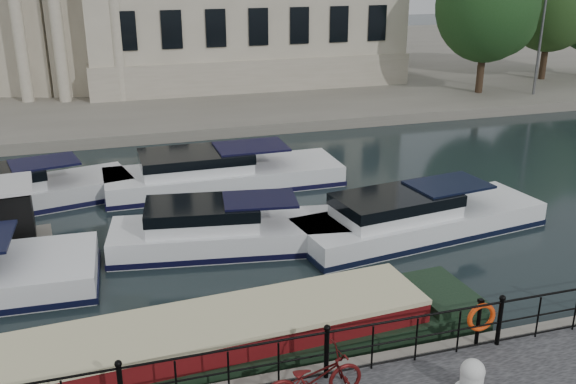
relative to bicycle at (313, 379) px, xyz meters
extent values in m
plane|color=black|center=(0.52, 2.90, -1.09)|extent=(160.00, 160.00, 0.00)
cube|color=#6B665B|center=(0.52, 41.90, -0.81)|extent=(120.00, 42.00, 0.55)
sphere|color=black|center=(-3.48, 0.65, 0.61)|extent=(0.14, 0.14, 0.14)
cylinder|color=black|center=(0.52, 0.65, 0.01)|extent=(0.10, 0.10, 1.10)
sphere|color=black|center=(0.52, 0.65, 0.61)|extent=(0.14, 0.14, 0.14)
cylinder|color=black|center=(4.52, 0.65, 0.01)|extent=(0.10, 0.10, 1.10)
sphere|color=black|center=(4.52, 0.65, 0.61)|extent=(0.14, 0.14, 0.14)
cylinder|color=black|center=(0.52, 0.65, 0.51)|extent=(24.00, 0.05, 0.05)
cylinder|color=black|center=(0.52, 0.65, 0.01)|extent=(24.00, 0.04, 0.04)
cylinder|color=black|center=(0.52, 0.65, -0.46)|extent=(24.00, 0.04, 0.04)
cube|color=#9E937F|center=(6.52, 35.90, 0.46)|extent=(20.30, 14.30, 2.00)
cube|color=#ADA38C|center=(-2.81, 31.93, 4.96)|extent=(5.73, 4.06, 11.00)
cylinder|color=#ADA38C|center=(-1.77, 29.06, 4.36)|extent=(0.70, 0.70, 9.80)
cylinder|color=#ADA38C|center=(-4.97, 29.77, 4.36)|extent=(0.70, 0.70, 9.80)
cube|color=#ADA38C|center=(-7.77, 33.35, 4.96)|extent=(5.90, 4.56, 11.00)
cylinder|color=#ADA38C|center=(-7.08, 30.38, 4.36)|extent=(0.70, 0.70, 9.80)
cylinder|color=#59595B|center=(22.52, 23.40, 3.46)|extent=(0.16, 0.16, 8.00)
imported|color=#4D0D0D|center=(0.00, 0.00, 0.00)|extent=(2.09, 0.88, 1.07)
cylinder|color=silver|center=(3.07, -0.61, -0.30)|extent=(0.46, 0.46, 0.48)
sphere|color=silver|center=(3.07, -0.61, -0.06)|extent=(0.48, 0.48, 0.48)
cylinder|color=black|center=(4.09, 0.80, 0.00)|extent=(0.09, 0.09, 1.07)
cube|color=black|center=(4.09, 0.80, 0.53)|extent=(0.11, 0.11, 0.07)
torus|color=#FF420D|center=(4.09, 0.72, 0.18)|extent=(0.68, 0.11, 0.68)
cube|color=black|center=(-3.37, 2.34, -0.99)|extent=(17.16, 3.34, 1.02)
cube|color=#5B0D0F|center=(-3.37, 2.34, -0.34)|extent=(13.73, 2.79, 0.80)
cube|color=beige|center=(-3.37, 2.34, 0.06)|extent=(13.74, 2.86, 0.11)
cube|color=#6B665B|center=(-6.49, 10.40, -1.04)|extent=(2.94, 2.52, 0.23)
cube|color=black|center=(-6.49, 10.40, 0.01)|extent=(1.98, 1.98, 1.65)
cube|color=white|center=(0.27, 8.40, -0.89)|extent=(7.67, 3.42, 1.20)
cube|color=black|center=(0.27, 8.40, -0.97)|extent=(7.75, 3.46, 0.18)
cube|color=white|center=(-0.61, 8.53, -0.04)|extent=(3.58, 2.39, 0.90)
cube|color=black|center=(1.14, 8.26, 0.46)|extent=(2.44, 1.94, 0.08)
cube|color=white|center=(6.39, 7.64, -0.89)|extent=(8.68, 3.64, 1.20)
cube|color=black|center=(6.39, 7.64, -0.97)|extent=(8.77, 3.67, 0.18)
cube|color=white|center=(5.39, 7.50, -0.04)|extent=(4.03, 2.55, 0.90)
cube|color=black|center=(7.39, 7.78, 0.46)|extent=(2.74, 2.08, 0.08)
cube|color=silver|center=(-6.28, 14.02, -0.89)|extent=(8.07, 3.95, 1.20)
cube|color=black|center=(-6.28, 14.02, -0.97)|extent=(8.15, 3.99, 0.18)
cube|color=black|center=(-5.38, 14.21, 0.46)|extent=(2.62, 2.12, 0.08)
cube|color=white|center=(1.19, 13.99, -0.89)|extent=(9.16, 2.84, 1.20)
cube|color=black|center=(1.19, 13.99, -0.97)|extent=(9.25, 2.87, 0.18)
cube|color=white|center=(0.09, 13.99, -0.04)|extent=(4.12, 2.32, 0.90)
cube|color=black|center=(2.29, 14.00, 0.46)|extent=(2.75, 1.98, 0.08)
cylinder|color=black|center=(19.63, 24.93, 0.87)|extent=(0.44, 0.44, 2.81)
ellipsoid|color=#143A12|center=(19.63, 24.93, 4.69)|extent=(6.11, 6.11, 6.75)
sphere|color=#143A12|center=(20.23, 24.53, 3.89)|extent=(4.50, 4.50, 4.50)
cylinder|color=black|center=(26.40, 27.70, 0.87)|extent=(0.44, 0.44, 2.80)
ellipsoid|color=#1E3F14|center=(26.40, 27.70, 4.67)|extent=(6.09, 6.09, 6.73)
sphere|color=#1E3F14|center=(27.00, 27.30, 3.87)|extent=(4.49, 4.49, 4.49)
camera|label=1|loc=(-3.42, -9.53, 7.50)|focal=40.00mm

